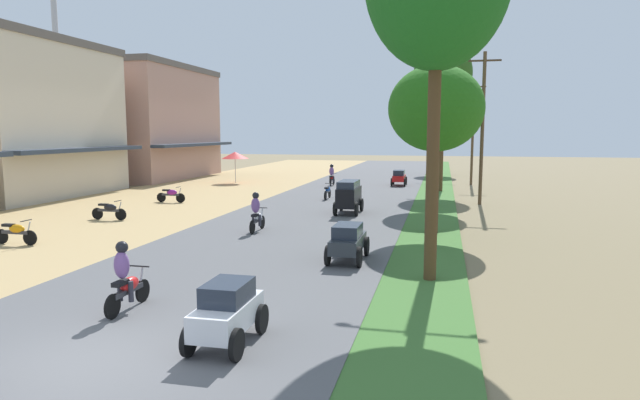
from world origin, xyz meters
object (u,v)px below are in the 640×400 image
utility_pole_far (482,126)px  motorbike_ahead_second (126,278)px  parked_motorbike_third (171,194)px  motorbike_ahead_third (257,213)px  median_tree_fourth (443,74)px  median_tree_fifth (439,122)px  parked_motorbike_second (109,210)px  car_hatchback_white (227,311)px  vendor_umbrella (235,155)px  car_sedan_charcoal (348,240)px  median_tree_second (436,109)px  motorbike_ahead_fifth (332,176)px  streetlamp_near (435,112)px  median_tree_third (434,103)px  streetlamp_far (440,129)px  streetlamp_mid (440,122)px  car_van_black (349,195)px  parked_motorbike_nearest (16,232)px  utility_pole_near (473,131)px  motorbike_ahead_fourth (328,191)px  car_sedan_red (399,177)px

utility_pole_far → motorbike_ahead_second: 23.87m
parked_motorbike_third → motorbike_ahead_third: 11.35m
median_tree_fourth → median_tree_fifth: median_tree_fourth is taller
parked_motorbike_second → median_tree_fifth: 35.46m
car_hatchback_white → motorbike_ahead_third: (-3.46, 11.56, 0.11)m
vendor_umbrella → utility_pole_far: 20.87m
car_sedan_charcoal → motorbike_ahead_second: motorbike_ahead_second is taller
median_tree_second → utility_pole_far: (2.48, 10.01, -0.56)m
median_tree_fourth → utility_pole_far: (2.32, -6.42, -3.59)m
car_hatchback_white → car_sedan_charcoal: car_hatchback_white is taller
car_hatchback_white → motorbike_ahead_fifth: 31.68m
median_tree_fourth → utility_pole_far: median_tree_fourth is taller
streetlamp_near → median_tree_third: bearing=91.2°
median_tree_third → streetlamp_far: median_tree_third is taller
parked_motorbike_third → median_tree_second: 17.17m
streetlamp_mid → car_sedan_charcoal: 25.31m
car_van_black → parked_motorbike_third: bearing=169.1°
parked_motorbike_nearest → motorbike_ahead_third: 8.96m
streetlamp_far → median_tree_third: bearing=-90.7°
motorbike_ahead_second → motorbike_ahead_fifth: size_ratio=1.00×
utility_pole_far → car_sedan_charcoal: 16.94m
streetlamp_far → median_tree_fifth: bearing=92.9°
parked_motorbike_second → streetlamp_near: size_ratio=0.21×
parked_motorbike_third → motorbike_ahead_second: size_ratio=1.00×
vendor_umbrella → median_tree_third: median_tree_third is taller
parked_motorbike_nearest → median_tree_second: size_ratio=0.26×
streetlamp_near → motorbike_ahead_fifth: 23.52m
median_tree_fourth → streetlamp_mid: 4.21m
utility_pole_near → motorbike_ahead_third: utility_pole_near is taller
streetlamp_mid → utility_pole_near: (2.56, 3.04, -0.61)m
vendor_umbrella → motorbike_ahead_third: size_ratio=1.40×
median_tree_fifth → utility_pole_far: size_ratio=0.80×
streetlamp_mid → median_tree_fourth: bearing=-86.7°
car_van_black → motorbike_ahead_fourth: car_van_black is taller
car_van_black → motorbike_ahead_fourth: 6.10m
median_tree_third → utility_pole_near: utility_pole_near is taller
parked_motorbike_nearest → streetlamp_mid: (14.94, 25.00, 4.34)m
car_van_black → motorbike_ahead_fifth: car_van_black is taller
streetlamp_near → streetlamp_mid: streetlamp_mid is taller
median_tree_third → streetlamp_mid: 10.89m
parked_motorbike_nearest → streetlamp_far: 37.90m
car_sedan_charcoal → car_sedan_red: size_ratio=1.00×
streetlamp_far → utility_pole_far: (2.48, -18.73, 0.08)m
car_van_black → parked_motorbike_nearest: bearing=-136.2°
parked_motorbike_second → car_sedan_charcoal: bearing=-24.5°
parked_motorbike_second → utility_pole_far: 20.54m
parked_motorbike_third → motorbike_ahead_fifth: (7.25, 11.89, 0.30)m
parked_motorbike_second → median_tree_fifth: bearing=65.1°
car_sedan_charcoal → utility_pole_near: bearing=79.6°
vendor_umbrella → car_sedan_red: vendor_umbrella is taller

